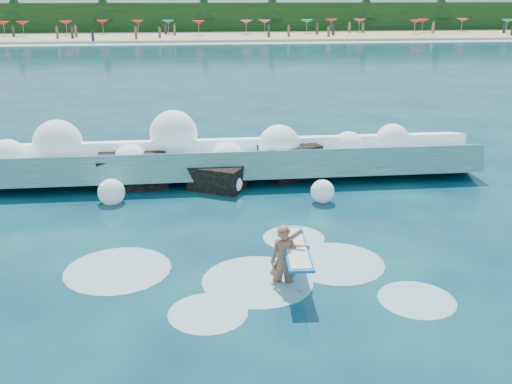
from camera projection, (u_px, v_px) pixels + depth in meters
ground at (206, 265)px, 14.42m from camera, size 200.00×200.00×0.00m
beach at (191, 37)px, 87.51m from camera, size 140.00×20.00×0.40m
wet_band at (191, 44)px, 77.25m from camera, size 140.00×5.00×0.08m
treeline at (190, 18)px, 96.13m from camera, size 140.00×4.00×5.00m
breaking_wave at (208, 162)px, 21.11m from camera, size 19.89×3.03×1.71m
rock_cluster at (207, 170)px, 20.63m from camera, size 8.21×3.39×1.39m
surfer_with_board at (287, 259)px, 13.26m from camera, size 0.98×2.94×1.78m
wave_spray at (186, 148)px, 20.77m from camera, size 15.25×4.99×2.51m
surf_foam at (249, 273)px, 13.97m from camera, size 9.06×5.50×0.14m
beach_umbrellas at (190, 22)px, 89.00m from camera, size 112.44×6.86×0.50m
beachgoers at (211, 32)px, 84.60m from camera, size 99.24×13.39×1.93m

